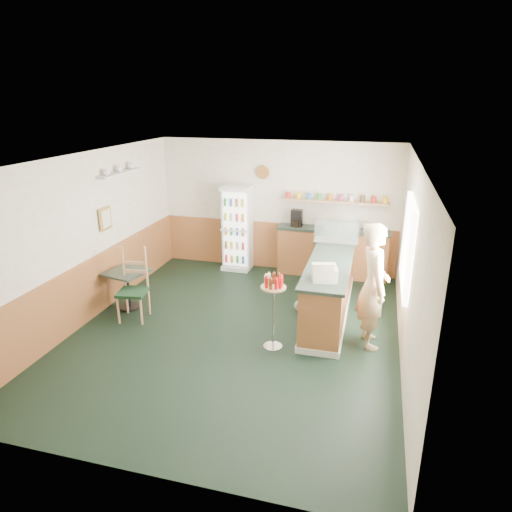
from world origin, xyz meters
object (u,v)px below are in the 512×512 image
(condiment_stand, at_px, (273,299))
(cafe_table, at_px, (127,282))
(cafe_chair, at_px, (135,282))
(cash_register, at_px, (324,273))
(drinks_fridge, at_px, (237,228))
(shopkeeper, at_px, (373,286))
(display_case, at_px, (337,231))

(condiment_stand, distance_m, cafe_table, 2.82)
(cafe_chair, bearing_deg, condiment_stand, -18.52)
(cafe_table, relative_size, cafe_chair, 0.62)
(cash_register, bearing_deg, drinks_fridge, 116.55)
(drinks_fridge, relative_size, cash_register, 4.90)
(drinks_fridge, distance_m, cafe_chair, 2.84)
(shopkeeper, bearing_deg, cafe_chair, 77.95)
(shopkeeper, bearing_deg, cafe_table, 74.44)
(shopkeeper, bearing_deg, drinks_fridge, 34.61)
(cash_register, height_order, cafe_chair, cash_register)
(drinks_fridge, relative_size, condiment_stand, 1.58)
(cash_register, bearing_deg, cafe_table, 163.25)
(condiment_stand, bearing_deg, shopkeeper, 19.13)
(cash_register, relative_size, condiment_stand, 0.32)
(cash_register, xyz_separation_m, condiment_stand, (-0.67, -0.36, -0.34))
(display_case, distance_m, shopkeeper, 1.86)
(condiment_stand, xyz_separation_m, cafe_table, (-2.73, 0.64, -0.29))
(drinks_fridge, height_order, display_case, drinks_fridge)
(drinks_fridge, relative_size, display_case, 2.29)
(display_case, bearing_deg, condiment_stand, -107.08)
(display_case, distance_m, cafe_chair, 3.63)
(cash_register, bearing_deg, display_case, 77.94)
(shopkeeper, distance_m, condiment_stand, 1.46)
(display_case, bearing_deg, cash_register, -90.00)
(shopkeeper, relative_size, cafe_table, 2.49)
(display_case, xyz_separation_m, cafe_table, (-3.40, -1.53, -0.74))
(condiment_stand, xyz_separation_m, cafe_chair, (-2.44, 0.39, -0.14))
(drinks_fridge, bearing_deg, shopkeeper, -42.13)
(display_case, height_order, shopkeeper, shopkeeper)
(shopkeeper, xyz_separation_m, cafe_chair, (-3.80, -0.08, -0.31))
(shopkeeper, relative_size, cafe_chair, 1.55)
(display_case, height_order, condiment_stand, display_case)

